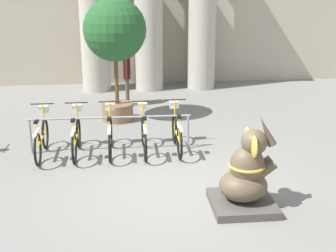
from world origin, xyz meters
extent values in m
plane|color=slate|center=(0.00, 0.00, 0.00)|extent=(60.00, 60.00, 0.00)
cylinder|color=#ADA899|center=(-1.72, 7.60, 2.50)|extent=(0.91, 0.91, 5.00)
cylinder|color=#ADA899|center=(0.00, 7.60, 2.50)|extent=(0.91, 0.91, 5.00)
cylinder|color=#ADA899|center=(1.72, 7.60, 2.50)|extent=(0.91, 0.91, 5.00)
cylinder|color=gray|center=(-2.82, 1.95, 0.38)|extent=(0.05, 0.05, 0.75)
cylinder|color=gray|center=(0.49, 1.95, 0.38)|extent=(0.05, 0.05, 0.75)
cylinder|color=gray|center=(-1.16, 1.95, 0.75)|extent=(3.42, 0.04, 0.04)
torus|color=black|center=(-2.57, 2.25, 0.34)|extent=(0.05, 0.67, 0.67)
torus|color=black|center=(-2.57, 1.28, 0.34)|extent=(0.05, 0.67, 0.67)
cube|color=yellow|center=(-2.57, 1.77, 0.39)|extent=(0.04, 0.87, 0.04)
cube|color=silver|center=(-2.57, 1.28, 0.69)|extent=(0.06, 0.56, 0.03)
cylinder|color=yellow|center=(-2.57, 1.38, 0.60)|extent=(0.03, 0.03, 0.52)
cube|color=black|center=(-2.57, 1.38, 0.88)|extent=(0.08, 0.18, 0.04)
cylinder|color=yellow|center=(-2.57, 2.21, 0.68)|extent=(0.03, 0.03, 0.68)
cylinder|color=black|center=(-2.57, 2.21, 1.01)|extent=(0.48, 0.03, 0.03)
cube|color=silver|center=(-2.57, 2.31, 0.87)|extent=(0.20, 0.16, 0.14)
torus|color=black|center=(-1.87, 2.27, 0.34)|extent=(0.05, 0.67, 0.67)
torus|color=black|center=(-1.87, 1.30, 0.34)|extent=(0.05, 0.67, 0.67)
cube|color=yellow|center=(-1.87, 1.79, 0.39)|extent=(0.04, 0.87, 0.04)
cube|color=silver|center=(-1.87, 1.30, 0.69)|extent=(0.06, 0.56, 0.03)
cylinder|color=yellow|center=(-1.87, 1.40, 0.60)|extent=(0.03, 0.03, 0.52)
cube|color=black|center=(-1.87, 1.40, 0.88)|extent=(0.08, 0.18, 0.04)
cylinder|color=yellow|center=(-1.87, 2.23, 0.68)|extent=(0.03, 0.03, 0.68)
cylinder|color=black|center=(-1.87, 2.23, 1.01)|extent=(0.48, 0.03, 0.03)
cube|color=silver|center=(-1.87, 2.33, 0.87)|extent=(0.20, 0.16, 0.14)
torus|color=black|center=(-1.16, 2.29, 0.34)|extent=(0.05, 0.67, 0.67)
torus|color=black|center=(-1.16, 1.33, 0.34)|extent=(0.05, 0.67, 0.67)
cube|color=yellow|center=(-1.16, 1.81, 0.39)|extent=(0.04, 0.87, 0.04)
cube|color=silver|center=(-1.16, 1.33, 0.69)|extent=(0.06, 0.56, 0.03)
cylinder|color=yellow|center=(-1.16, 1.43, 0.60)|extent=(0.03, 0.03, 0.52)
cube|color=black|center=(-1.16, 1.43, 0.88)|extent=(0.08, 0.18, 0.04)
cylinder|color=yellow|center=(-1.16, 2.25, 0.68)|extent=(0.03, 0.03, 0.68)
cylinder|color=black|center=(-1.16, 2.25, 1.01)|extent=(0.48, 0.03, 0.03)
cube|color=silver|center=(-1.16, 2.35, 0.87)|extent=(0.20, 0.16, 0.14)
torus|color=black|center=(-0.46, 2.27, 0.34)|extent=(0.05, 0.67, 0.67)
torus|color=black|center=(-0.46, 1.30, 0.34)|extent=(0.05, 0.67, 0.67)
cube|color=yellow|center=(-0.46, 1.79, 0.39)|extent=(0.04, 0.87, 0.04)
cube|color=silver|center=(-0.46, 1.30, 0.69)|extent=(0.06, 0.56, 0.03)
cylinder|color=yellow|center=(-0.46, 1.40, 0.60)|extent=(0.03, 0.03, 0.52)
cube|color=black|center=(-0.46, 1.40, 0.88)|extent=(0.08, 0.18, 0.04)
cylinder|color=yellow|center=(-0.46, 2.23, 0.68)|extent=(0.03, 0.03, 0.68)
cylinder|color=black|center=(-0.46, 2.23, 1.01)|extent=(0.48, 0.03, 0.03)
cube|color=silver|center=(-0.46, 2.33, 0.87)|extent=(0.20, 0.16, 0.14)
torus|color=black|center=(0.24, 2.32, 0.34)|extent=(0.05, 0.67, 0.67)
torus|color=black|center=(0.24, 1.35, 0.34)|extent=(0.05, 0.67, 0.67)
cube|color=yellow|center=(0.24, 1.83, 0.39)|extent=(0.04, 0.87, 0.04)
cube|color=silver|center=(0.24, 1.35, 0.69)|extent=(0.06, 0.56, 0.03)
cylinder|color=yellow|center=(0.24, 1.45, 0.60)|extent=(0.03, 0.03, 0.52)
cube|color=black|center=(0.24, 1.45, 0.88)|extent=(0.08, 0.18, 0.04)
cylinder|color=yellow|center=(0.24, 2.28, 0.68)|extent=(0.03, 0.03, 0.68)
cylinder|color=black|center=(0.24, 2.28, 1.01)|extent=(0.48, 0.03, 0.03)
cube|color=silver|center=(0.24, 2.38, 0.87)|extent=(0.20, 0.16, 0.14)
cube|color=#4C4742|center=(1.01, -0.81, 0.06)|extent=(1.01, 1.01, 0.13)
ellipsoid|color=brown|center=(1.01, -0.81, 0.38)|extent=(0.78, 0.69, 0.51)
ellipsoid|color=brown|center=(1.05, -0.81, 0.73)|extent=(0.55, 0.51, 0.64)
sphere|color=brown|center=(1.14, -0.81, 1.12)|extent=(0.41, 0.41, 0.41)
ellipsoid|color=gold|center=(1.09, -0.60, 1.12)|extent=(0.08, 0.29, 0.35)
ellipsoid|color=gold|center=(1.09, -1.02, 1.12)|extent=(0.08, 0.29, 0.35)
cone|color=brown|center=(1.33, -0.81, 1.30)|extent=(0.35, 0.15, 0.52)
cylinder|color=brown|center=(1.31, -0.70, 0.66)|extent=(0.41, 0.14, 0.37)
cylinder|color=brown|center=(1.31, -0.93, 0.66)|extent=(0.41, 0.14, 0.37)
torus|color=gold|center=(1.05, -0.81, 0.73)|extent=(0.58, 0.58, 0.05)
cylinder|color=brown|center=(-0.75, 5.70, 0.40)|extent=(0.11, 0.11, 0.80)
cylinder|color=brown|center=(-0.75, 5.53, 0.40)|extent=(0.11, 0.11, 0.80)
cube|color=#4C1919|center=(-0.75, 5.62, 1.10)|extent=(0.20, 0.32, 0.60)
sphere|color=tan|center=(-0.75, 5.62, 1.52)|extent=(0.22, 0.22, 0.22)
cylinder|color=#4C1919|center=(-0.75, 5.82, 1.13)|extent=(0.07, 0.07, 0.54)
cylinder|color=#4C1919|center=(-0.75, 5.42, 1.13)|extent=(0.07, 0.07, 0.54)
cylinder|color=brown|center=(-1.03, 4.19, 0.22)|extent=(0.80, 0.80, 0.44)
cylinder|color=brown|center=(-1.03, 4.19, 1.07)|extent=(0.10, 0.10, 1.25)
sphere|color=#235628|center=(-1.03, 4.19, 2.32)|extent=(1.56, 1.56, 1.56)
camera|label=1|loc=(-0.86, -7.50, 3.61)|focal=50.00mm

